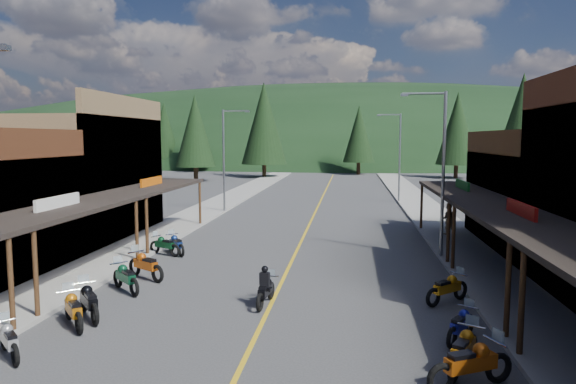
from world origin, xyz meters
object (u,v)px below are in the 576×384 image
(shop_west_3, at_px, (69,177))
(bike_east_8, at_px, (447,287))
(bike_east_5, at_px, (471,362))
(rider_on_bike, at_px, (266,289))
(bike_west_8, at_px, (126,276))
(pine_7, at_px, (164,131))
(pine_9, at_px, (538,133))
(pine_3, at_px, (359,134))
(bike_east_6, at_px, (464,348))
(streetlight_3, at_px, (398,153))
(pine_5, at_px, (543,125))
(pedestrian_east_b, at_px, (448,219))
(pine_1, at_px, (196,130))
(bike_west_11, at_px, (176,243))
(streetlight_2, at_px, (440,167))
(bike_west_9, at_px, (146,264))
(pine_2, at_px, (264,123))
(pine_8, at_px, (136,137))
(bike_east_7, at_px, (461,323))
(bike_west_10, at_px, (165,244))
(pine_11, at_px, (522,125))
(pine_10, at_px, (195,131))
(bike_west_5, at_px, (9,339))
(shop_east_3, at_px, (561,201))
(streetlight_1, at_px, (226,156))
(bike_west_7, at_px, (89,300))
(pine_0, at_px, (86,134))
(bike_west_6, at_px, (73,308))

(shop_west_3, relative_size, bike_east_8, 5.22)
(bike_east_5, xyz_separation_m, rider_on_bike, (-5.71, 5.35, -0.06))
(bike_west_8, relative_size, bike_east_8, 1.04)
(bike_west_8, xyz_separation_m, bike_east_5, (11.22, -6.22, 0.03))
(pine_7, relative_size, pine_9, 1.16)
(pine_3, xyz_separation_m, bike_east_6, (1.57, -70.32, -5.88))
(streetlight_3, height_order, pine_5, pine_5)
(bike_east_5, bearing_deg, pedestrian_east_b, 144.40)
(pine_1, height_order, bike_west_11, pine_1)
(streetlight_2, relative_size, pine_3, 0.73)
(bike_west_9, xyz_separation_m, bike_west_11, (-0.30, 4.59, -0.08))
(pine_2, height_order, bike_west_9, pine_2)
(pine_1, height_order, pine_8, pine_1)
(pine_3, height_order, bike_east_6, pine_3)
(bike_west_11, height_order, bike_east_6, bike_east_6)
(shop_west_3, height_order, bike_west_11, shop_west_3)
(bike_east_7, bearing_deg, pine_9, 100.96)
(streetlight_2, bearing_deg, pedestrian_east_b, 75.24)
(bike_west_9, bearing_deg, pedestrian_east_b, -18.10)
(bike_west_10, bearing_deg, pine_7, 46.21)
(pine_2, relative_size, rider_on_bike, 7.04)
(shop_west_3, distance_m, streetlight_3, 27.94)
(shop_west_3, relative_size, pine_9, 1.01)
(pine_11, height_order, pedestrian_east_b, pine_11)
(streetlight_2, height_order, pine_11, pine_11)
(bike_west_10, distance_m, pedestrian_east_b, 16.33)
(streetlight_2, bearing_deg, pine_1, 116.53)
(bike_east_6, xyz_separation_m, bike_east_7, (0.34, 1.94, -0.06))
(bike_west_9, bearing_deg, bike_east_8, -64.17)
(pine_1, relative_size, bike_east_6, 5.92)
(pine_3, relative_size, pine_10, 0.95)
(bike_west_5, bearing_deg, pine_8, 62.84)
(pine_2, xyz_separation_m, pine_10, (-8.00, -8.00, -1.21))
(streetlight_2, xyz_separation_m, bike_east_7, (-1.05, -10.38, -3.92))
(pine_3, bearing_deg, bike_west_5, -98.18)
(shop_east_3, distance_m, bike_east_8, 12.88)
(bike_east_5, bearing_deg, shop_east_3, 126.75)
(streetlight_1, distance_m, bike_east_7, 27.84)
(streetlight_3, relative_size, bike_east_6, 3.79)
(bike_west_7, distance_m, bike_west_8, 2.87)
(bike_west_5, bearing_deg, streetlight_3, 22.88)
(pine_5, bearing_deg, rider_on_bike, -115.42)
(bike_west_11, bearing_deg, shop_east_3, -28.15)
(pine_0, height_order, bike_west_9, pine_0)
(streetlight_2, bearing_deg, shop_west_3, 170.96)
(bike_east_7, bearing_deg, pine_11, 102.62)
(bike_west_6, bearing_deg, bike_west_7, 42.02)
(pine_5, bearing_deg, pedestrian_east_b, -113.67)
(pine_3, height_order, bike_west_7, pine_3)
(pine_3, xyz_separation_m, bike_west_7, (-9.62, -67.88, -5.86))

